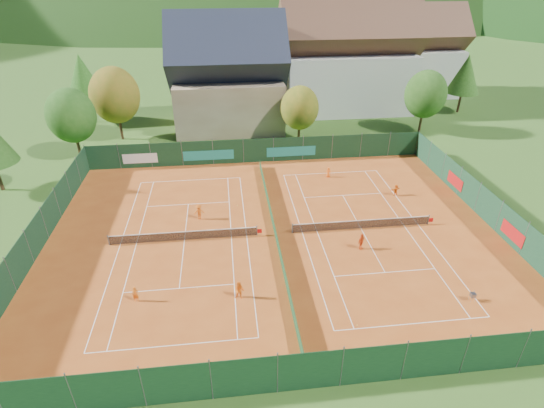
{
  "coord_description": "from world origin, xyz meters",
  "views": [
    {
      "loc": [
        -3.95,
        -31.48,
        21.28
      ],
      "look_at": [
        0.0,
        2.0,
        2.0
      ],
      "focal_mm": 28.0,
      "sensor_mm": 36.0,
      "label": 1
    }
  ],
  "objects_px": {
    "player_left_mid": "(239,290)",
    "player_right_near": "(361,242)",
    "player_right_far_a": "(328,172)",
    "player_right_far_b": "(396,190)",
    "chalet": "(228,80)",
    "player_left_near": "(135,294)",
    "ball_hopper": "(473,295)",
    "player_left_far": "(199,212)",
    "hotel_block_b": "(411,56)",
    "hotel_block_a": "(347,63)"
  },
  "relations": [
    {
      "from": "hotel_block_a",
      "to": "ball_hopper",
      "type": "height_order",
      "value": "hotel_block_a"
    },
    {
      "from": "hotel_block_b",
      "to": "player_right_far_b",
      "type": "distance_m",
      "value": 42.05
    },
    {
      "from": "player_right_far_a",
      "to": "player_left_far",
      "type": "bearing_deg",
      "value": 41.43
    },
    {
      "from": "player_left_mid",
      "to": "player_right_far_b",
      "type": "bearing_deg",
      "value": 54.71
    },
    {
      "from": "ball_hopper",
      "to": "player_left_mid",
      "type": "bearing_deg",
      "value": 172.38
    },
    {
      "from": "player_left_near",
      "to": "player_right_far_a",
      "type": "height_order",
      "value": "player_left_near"
    },
    {
      "from": "ball_hopper",
      "to": "player_left_far",
      "type": "xyz_separation_m",
      "value": [
        -19.85,
        13.7,
        0.21
      ]
    },
    {
      "from": "player_left_near",
      "to": "player_right_far_a",
      "type": "xyz_separation_m",
      "value": [
        18.43,
        18.3,
        -0.04
      ]
    },
    {
      "from": "chalet",
      "to": "player_right_near",
      "type": "relative_size",
      "value": 10.65
    },
    {
      "from": "hotel_block_a",
      "to": "player_right_near",
      "type": "distance_m",
      "value": 40.64
    },
    {
      "from": "chalet",
      "to": "player_left_mid",
      "type": "distance_m",
      "value": 38.45
    },
    {
      "from": "hotel_block_a",
      "to": "player_right_near",
      "type": "xyz_separation_m",
      "value": [
        -8.99,
        -39.08,
        -6.62
      ]
    },
    {
      "from": "chalet",
      "to": "player_left_near",
      "type": "bearing_deg",
      "value": -102.0
    },
    {
      "from": "player_right_far_b",
      "to": "ball_hopper",
      "type": "bearing_deg",
      "value": 71.54
    },
    {
      "from": "hotel_block_a",
      "to": "player_left_near",
      "type": "bearing_deg",
      "value": -121.83
    },
    {
      "from": "player_left_far",
      "to": "player_right_near",
      "type": "bearing_deg",
      "value": 143.41
    },
    {
      "from": "player_left_far",
      "to": "player_right_far_a",
      "type": "distance_m",
      "value": 16.06
    },
    {
      "from": "ball_hopper",
      "to": "player_left_far",
      "type": "bearing_deg",
      "value": 145.39
    },
    {
      "from": "player_left_far",
      "to": "player_right_near",
      "type": "distance_m",
      "value": 15.26
    },
    {
      "from": "player_left_near",
      "to": "player_right_near",
      "type": "xyz_separation_m",
      "value": [
        17.96,
        4.34,
        0.12
      ]
    },
    {
      "from": "player_right_near",
      "to": "player_right_far_b",
      "type": "height_order",
      "value": "player_right_near"
    },
    {
      "from": "player_right_far_a",
      "to": "player_right_far_b",
      "type": "bearing_deg",
      "value": 153.65
    },
    {
      "from": "hotel_block_b",
      "to": "player_left_far",
      "type": "distance_m",
      "value": 55.03
    },
    {
      "from": "hotel_block_a",
      "to": "player_left_near",
      "type": "relative_size",
      "value": 16.92
    },
    {
      "from": "chalet",
      "to": "hotel_block_b",
      "type": "xyz_separation_m",
      "value": [
        33.0,
        14.0,
        -0.01
      ]
    },
    {
      "from": "ball_hopper",
      "to": "hotel_block_a",
      "type": "bearing_deg",
      "value": 86.38
    },
    {
      "from": "ball_hopper",
      "to": "player_right_far_a",
      "type": "height_order",
      "value": "player_right_far_a"
    },
    {
      "from": "player_right_far_a",
      "to": "hotel_block_a",
      "type": "bearing_deg",
      "value": -94.78
    },
    {
      "from": "chalet",
      "to": "player_right_near",
      "type": "distance_m",
      "value": 35.05
    },
    {
      "from": "player_right_far_a",
      "to": "hotel_block_b",
      "type": "bearing_deg",
      "value": -110.26
    },
    {
      "from": "chalet",
      "to": "hotel_block_a",
      "type": "xyz_separation_m",
      "value": [
        19.0,
        6.0,
        0.76
      ]
    },
    {
      "from": "player_right_far_a",
      "to": "player_right_far_b",
      "type": "distance_m",
      "value": 7.84
    },
    {
      "from": "player_left_mid",
      "to": "player_right_near",
      "type": "height_order",
      "value": "player_right_near"
    },
    {
      "from": "player_left_mid",
      "to": "player_right_near",
      "type": "xyz_separation_m",
      "value": [
        10.55,
        4.92,
        0.01
      ]
    },
    {
      "from": "player_left_far",
      "to": "player_right_far_b",
      "type": "xyz_separation_m",
      "value": [
        20.23,
        2.33,
        -0.13
      ]
    },
    {
      "from": "player_right_far_b",
      "to": "player_left_near",
      "type": "bearing_deg",
      "value": 11.35
    },
    {
      "from": "hotel_block_a",
      "to": "player_right_near",
      "type": "height_order",
      "value": "hotel_block_a"
    },
    {
      "from": "chalet",
      "to": "player_right_far_a",
      "type": "xyz_separation_m",
      "value": [
        10.48,
        -19.11,
        -6.02
      ]
    },
    {
      "from": "ball_hopper",
      "to": "player_left_far",
      "type": "relative_size",
      "value": 0.52
    },
    {
      "from": "player_left_near",
      "to": "player_right_near",
      "type": "distance_m",
      "value": 18.47
    },
    {
      "from": "hotel_block_b",
      "to": "player_left_near",
      "type": "relative_size",
      "value": 13.54
    },
    {
      "from": "ball_hopper",
      "to": "player_right_near",
      "type": "distance_m",
      "value": 9.38
    },
    {
      "from": "player_left_mid",
      "to": "player_right_far_a",
      "type": "distance_m",
      "value": 21.87
    },
    {
      "from": "player_right_near",
      "to": "player_left_near",
      "type": "bearing_deg",
      "value": 155.5
    },
    {
      "from": "chalet",
      "to": "hotel_block_b",
      "type": "bearing_deg",
      "value": 22.99
    },
    {
      "from": "player_left_mid",
      "to": "hotel_block_b",
      "type": "bearing_deg",
      "value": 72.81
    },
    {
      "from": "chalet",
      "to": "hotel_block_b",
      "type": "distance_m",
      "value": 35.85
    },
    {
      "from": "player_left_near",
      "to": "player_left_mid",
      "type": "distance_m",
      "value": 7.43
    },
    {
      "from": "player_right_near",
      "to": "player_right_far_b",
      "type": "bearing_deg",
      "value": 15.95
    },
    {
      "from": "chalet",
      "to": "player_left_near",
      "type": "relative_size",
      "value": 12.69
    }
  ]
}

